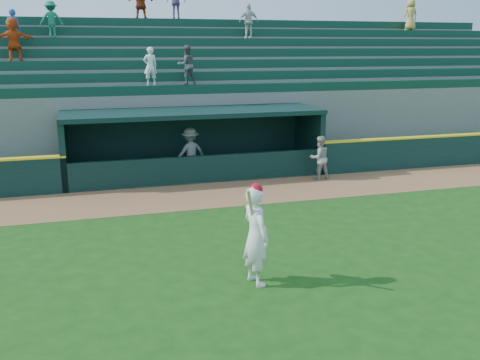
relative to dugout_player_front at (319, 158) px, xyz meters
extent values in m
plane|color=#174110|center=(-4.24, -5.86, -0.80)|extent=(120.00, 120.00, 0.00)
cube|color=brown|center=(-4.24, -0.96, -0.80)|extent=(40.00, 3.00, 0.01)
imported|color=#A0A09B|center=(0.00, 0.00, 0.00)|extent=(0.83, 0.67, 1.60)
imported|color=gray|center=(-4.40, 1.78, 0.11)|extent=(1.32, 0.99, 1.83)
cube|color=slate|center=(-4.24, 1.84, -0.78)|extent=(9.00, 2.60, 0.04)
cube|color=black|center=(-8.84, 1.84, 0.35)|extent=(0.20, 2.60, 2.30)
cube|color=black|center=(0.36, 1.84, 0.35)|extent=(0.20, 2.60, 2.30)
cube|color=black|center=(-4.24, 3.14, 0.35)|extent=(9.40, 0.20, 2.30)
cube|color=black|center=(-4.24, 1.84, 1.58)|extent=(9.40, 2.80, 0.16)
cube|color=black|center=(-4.24, 0.62, -0.30)|extent=(9.00, 0.16, 1.00)
cube|color=brown|center=(-4.24, 2.64, -0.55)|extent=(8.40, 0.45, 0.10)
cube|color=slate|center=(-4.24, 3.66, 0.65)|extent=(34.00, 0.85, 2.91)
cube|color=#0F3828|center=(-4.24, 3.54, 2.29)|extent=(34.00, 0.60, 0.36)
cube|color=slate|center=(-4.24, 4.51, 0.88)|extent=(34.00, 0.85, 3.36)
cube|color=#0F3828|center=(-4.24, 4.39, 2.74)|extent=(34.00, 0.60, 0.36)
cube|color=slate|center=(-4.24, 5.36, 1.10)|extent=(34.00, 0.85, 3.81)
cube|color=#0F3828|center=(-4.24, 5.24, 3.19)|extent=(34.00, 0.60, 0.36)
cube|color=slate|center=(-4.24, 6.21, 1.33)|extent=(34.00, 0.85, 4.26)
cube|color=#0F3828|center=(-4.24, 6.09, 3.64)|extent=(34.00, 0.60, 0.36)
cube|color=slate|center=(-4.24, 7.06, 1.55)|extent=(34.00, 0.85, 4.71)
cube|color=#0F3828|center=(-4.24, 6.94, 4.09)|extent=(34.00, 0.60, 0.36)
cube|color=slate|center=(-4.24, 7.91, 1.78)|extent=(34.00, 0.85, 5.16)
cube|color=#0F3828|center=(-4.24, 7.79, 4.54)|extent=(34.00, 0.60, 0.36)
cube|color=slate|center=(-4.24, 8.76, 2.00)|extent=(34.00, 0.85, 5.61)
cube|color=#0F3828|center=(-4.24, 8.64, 4.99)|extent=(34.00, 0.60, 0.36)
cube|color=slate|center=(-4.24, 9.34, 2.00)|extent=(34.50, 0.30, 5.61)
imported|color=silver|center=(-0.55, 6.96, 5.04)|extent=(0.90, 0.38, 1.54)
imported|color=#9C3318|center=(-5.24, 8.66, 5.97)|extent=(1.52, 0.62, 1.59)
imported|color=#295198|center=(-10.53, 6.11, 4.58)|extent=(0.56, 0.37, 1.52)
imported|color=#525252|center=(-4.12, 3.56, 3.22)|extent=(0.83, 0.71, 1.50)
imported|color=#197150|center=(-9.12, 6.96, 5.00)|extent=(0.98, 0.60, 1.47)
imported|color=gold|center=(8.47, 7.81, 5.49)|extent=(0.77, 0.52, 1.55)
imported|color=#7D5897|center=(-3.59, 8.66, 5.92)|extent=(0.93, 0.49, 1.50)
imported|color=#D54C17|center=(-10.47, 5.26, 4.18)|extent=(1.57, 0.80, 1.62)
imported|color=white|center=(-5.53, 3.56, 3.18)|extent=(0.55, 0.38, 1.43)
imported|color=white|center=(-4.92, -7.73, 0.23)|extent=(0.66, 0.85, 2.05)
sphere|color=#B90A1A|center=(-4.92, -7.73, 1.18)|extent=(0.27, 0.27, 0.27)
cylinder|color=#CFBB85|center=(-5.10, -7.95, 0.95)|extent=(0.30, 0.45, 0.76)
camera|label=1|loc=(-8.06, -17.39, 3.94)|focal=40.00mm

